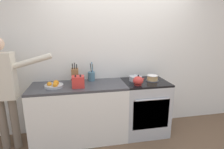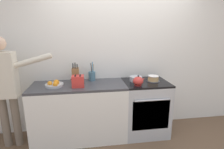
{
  "view_description": "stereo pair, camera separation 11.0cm",
  "coord_description": "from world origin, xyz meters",
  "px_view_note": "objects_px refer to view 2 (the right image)",
  "views": [
    {
      "loc": [
        -0.7,
        -2.3,
        1.73
      ],
      "look_at": [
        -0.2,
        0.28,
        1.06
      ],
      "focal_mm": 28.0,
      "sensor_mm": 36.0,
      "label": 1
    },
    {
      "loc": [
        -0.59,
        -2.32,
        1.73
      ],
      "look_at": [
        -0.2,
        0.28,
        1.06
      ],
      "focal_mm": 28.0,
      "sensor_mm": 36.0,
      "label": 2
    }
  ],
  "objects_px": {
    "utensil_crock": "(92,76)",
    "tea_kettle": "(138,81)",
    "knife_block": "(76,75)",
    "toaster": "(78,81)",
    "person_baker": "(6,84)",
    "mixing_bowl": "(136,79)",
    "stove_range": "(145,107)",
    "fruit_bowl": "(54,84)",
    "layer_cake": "(153,79)"
  },
  "relations": [
    {
      "from": "utensil_crock",
      "to": "fruit_bowl",
      "type": "xyz_separation_m",
      "value": [
        -0.57,
        -0.24,
        -0.05
      ]
    },
    {
      "from": "tea_kettle",
      "to": "utensil_crock",
      "type": "distance_m",
      "value": 0.78
    },
    {
      "from": "tea_kettle",
      "to": "utensil_crock",
      "type": "relative_size",
      "value": 0.61
    },
    {
      "from": "utensil_crock",
      "to": "person_baker",
      "type": "distance_m",
      "value": 1.26
    },
    {
      "from": "stove_range",
      "to": "utensil_crock",
      "type": "xyz_separation_m",
      "value": [
        -0.87,
        0.2,
        0.54
      ]
    },
    {
      "from": "toaster",
      "to": "tea_kettle",
      "type": "bearing_deg",
      "value": -4.19
    },
    {
      "from": "stove_range",
      "to": "tea_kettle",
      "type": "distance_m",
      "value": 0.58
    },
    {
      "from": "stove_range",
      "to": "toaster",
      "type": "bearing_deg",
      "value": -174.73
    },
    {
      "from": "stove_range",
      "to": "knife_block",
      "type": "relative_size",
      "value": 2.82
    },
    {
      "from": "tea_kettle",
      "to": "knife_block",
      "type": "relative_size",
      "value": 0.61
    },
    {
      "from": "tea_kettle",
      "to": "person_baker",
      "type": "bearing_deg",
      "value": 176.51
    },
    {
      "from": "person_baker",
      "to": "mixing_bowl",
      "type": "bearing_deg",
      "value": 8.07
    },
    {
      "from": "stove_range",
      "to": "toaster",
      "type": "relative_size",
      "value": 4.72
    },
    {
      "from": "mixing_bowl",
      "to": "knife_block",
      "type": "height_order",
      "value": "knife_block"
    },
    {
      "from": "utensil_crock",
      "to": "person_baker",
      "type": "xyz_separation_m",
      "value": [
        -1.23,
        -0.25,
        -0.0
      ]
    },
    {
      "from": "utensil_crock",
      "to": "toaster",
      "type": "height_order",
      "value": "utensil_crock"
    },
    {
      "from": "stove_range",
      "to": "fruit_bowl",
      "type": "distance_m",
      "value": 1.52
    },
    {
      "from": "layer_cake",
      "to": "utensil_crock",
      "type": "xyz_separation_m",
      "value": [
        -0.99,
        0.2,
        0.04
      ]
    },
    {
      "from": "utensil_crock",
      "to": "toaster",
      "type": "distance_m",
      "value": 0.37
    },
    {
      "from": "knife_block",
      "to": "person_baker",
      "type": "relative_size",
      "value": 0.2
    },
    {
      "from": "fruit_bowl",
      "to": "tea_kettle",
      "type": "bearing_deg",
      "value": -6.06
    },
    {
      "from": "layer_cake",
      "to": "utensil_crock",
      "type": "height_order",
      "value": "utensil_crock"
    },
    {
      "from": "knife_block",
      "to": "tea_kettle",
      "type": "bearing_deg",
      "value": -17.85
    },
    {
      "from": "tea_kettle",
      "to": "person_baker",
      "type": "relative_size",
      "value": 0.12
    },
    {
      "from": "layer_cake",
      "to": "tea_kettle",
      "type": "bearing_deg",
      "value": -150.48
    },
    {
      "from": "person_baker",
      "to": "fruit_bowl",
      "type": "bearing_deg",
      "value": 6.38
    },
    {
      "from": "fruit_bowl",
      "to": "layer_cake",
      "type": "bearing_deg",
      "value": 1.52
    },
    {
      "from": "utensil_crock",
      "to": "fruit_bowl",
      "type": "bearing_deg",
      "value": -157.39
    },
    {
      "from": "mixing_bowl",
      "to": "toaster",
      "type": "xyz_separation_m",
      "value": [
        -0.93,
        -0.16,
        0.04
      ]
    },
    {
      "from": "fruit_bowl",
      "to": "person_baker",
      "type": "xyz_separation_m",
      "value": [
        -0.66,
        -0.02,
        0.04
      ]
    },
    {
      "from": "stove_range",
      "to": "knife_block",
      "type": "distance_m",
      "value": 1.28
    },
    {
      "from": "stove_range",
      "to": "fruit_bowl",
      "type": "xyz_separation_m",
      "value": [
        -1.44,
        -0.03,
        0.49
      ]
    },
    {
      "from": "stove_range",
      "to": "utensil_crock",
      "type": "distance_m",
      "value": 1.04
    },
    {
      "from": "layer_cake",
      "to": "fruit_bowl",
      "type": "xyz_separation_m",
      "value": [
        -1.56,
        -0.04,
        -0.01
      ]
    },
    {
      "from": "mixing_bowl",
      "to": "utensil_crock",
      "type": "xyz_separation_m",
      "value": [
        -0.71,
        0.15,
        0.04
      ]
    },
    {
      "from": "layer_cake",
      "to": "utensil_crock",
      "type": "bearing_deg",
      "value": 168.85
    },
    {
      "from": "layer_cake",
      "to": "tea_kettle",
      "type": "relative_size",
      "value": 1.1
    },
    {
      "from": "utensil_crock",
      "to": "fruit_bowl",
      "type": "height_order",
      "value": "utensil_crock"
    },
    {
      "from": "stove_range",
      "to": "mixing_bowl",
      "type": "relative_size",
      "value": 4.26
    },
    {
      "from": "utensil_crock",
      "to": "tea_kettle",
      "type": "bearing_deg",
      "value": -28.43
    },
    {
      "from": "stove_range",
      "to": "person_baker",
      "type": "relative_size",
      "value": 0.55
    },
    {
      "from": "tea_kettle",
      "to": "mixing_bowl",
      "type": "xyz_separation_m",
      "value": [
        0.03,
        0.22,
        -0.03
      ]
    },
    {
      "from": "stove_range",
      "to": "mixing_bowl",
      "type": "xyz_separation_m",
      "value": [
        -0.15,
        0.06,
        0.5
      ]
    },
    {
      "from": "mixing_bowl",
      "to": "stove_range",
      "type": "bearing_deg",
      "value": -19.93
    },
    {
      "from": "knife_block",
      "to": "toaster",
      "type": "xyz_separation_m",
      "value": [
        0.05,
        -0.24,
        -0.04
      ]
    },
    {
      "from": "layer_cake",
      "to": "mixing_bowl",
      "type": "relative_size",
      "value": 1.0
    },
    {
      "from": "mixing_bowl",
      "to": "knife_block",
      "type": "bearing_deg",
      "value": 175.13
    },
    {
      "from": "tea_kettle",
      "to": "knife_block",
      "type": "xyz_separation_m",
      "value": [
        -0.95,
        0.31,
        0.05
      ]
    },
    {
      "from": "person_baker",
      "to": "layer_cake",
      "type": "bearing_deg",
      "value": 6.47
    },
    {
      "from": "knife_block",
      "to": "utensil_crock",
      "type": "bearing_deg",
      "value": 13.9
    }
  ]
}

